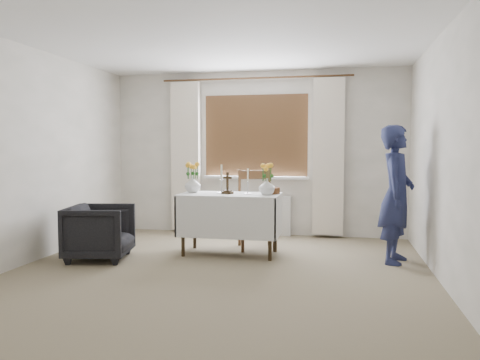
% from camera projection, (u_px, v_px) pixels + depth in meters
% --- Properties ---
extents(ground, '(5.00, 5.00, 0.00)m').
position_uv_depth(ground, '(214.00, 277.00, 4.84)').
color(ground, gray).
rests_on(ground, ground).
extents(altar_table, '(1.24, 0.64, 0.76)m').
position_uv_depth(altar_table, '(230.00, 224.00, 5.86)').
color(altar_table, white).
rests_on(altar_table, ground).
extents(wooden_chair, '(0.60, 0.60, 1.04)m').
position_uv_depth(wooden_chair, '(257.00, 210.00, 6.18)').
color(wooden_chair, brown).
rests_on(wooden_chair, ground).
extents(armchair, '(0.84, 0.83, 0.66)m').
position_uv_depth(armchair, '(100.00, 232.00, 5.59)').
color(armchair, black).
rests_on(armchair, ground).
extents(person, '(0.52, 0.66, 1.60)m').
position_uv_depth(person, '(396.00, 194.00, 5.41)').
color(person, navy).
rests_on(person, ground).
extents(radiator, '(1.10, 0.10, 0.60)m').
position_uv_depth(radiator, '(255.00, 215.00, 7.18)').
color(radiator, silver).
rests_on(radiator, ground).
extents(wooden_cross, '(0.15, 0.13, 0.27)m').
position_uv_depth(wooden_cross, '(227.00, 183.00, 5.82)').
color(wooden_cross, black).
rests_on(wooden_cross, altar_table).
extents(candlestick_left, '(0.13, 0.13, 0.36)m').
position_uv_depth(candlestick_left, '(222.00, 179.00, 5.87)').
color(candlestick_left, silver).
rests_on(candlestick_left, altar_table).
extents(candlestick_right, '(0.10, 0.10, 0.32)m').
position_uv_depth(candlestick_right, '(248.00, 181.00, 5.78)').
color(candlestick_right, silver).
rests_on(candlestick_right, altar_table).
extents(flower_vase_left, '(0.25, 0.25, 0.21)m').
position_uv_depth(flower_vase_left, '(193.00, 184.00, 6.00)').
color(flower_vase_left, silver).
rests_on(flower_vase_left, altar_table).
extents(flower_vase_right, '(0.22, 0.22, 0.20)m').
position_uv_depth(flower_vase_right, '(267.00, 187.00, 5.69)').
color(flower_vase_right, silver).
rests_on(flower_vase_right, altar_table).
extents(wicker_basket, '(0.24, 0.24, 0.08)m').
position_uv_depth(wicker_basket, '(271.00, 190.00, 5.84)').
color(wicker_basket, brown).
rests_on(wicker_basket, altar_table).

